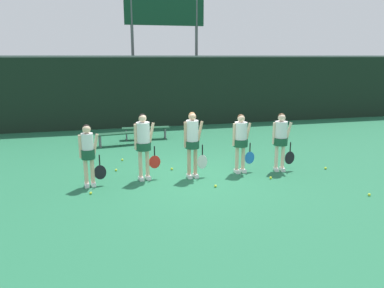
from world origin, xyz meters
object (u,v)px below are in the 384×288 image
(tennis_ball_5, at_px, (215,186))
(tennis_ball_6, at_px, (116,170))
(tennis_ball_2, at_px, (149,163))
(tennis_ball_3, at_px, (369,195))
(player_3, at_px, (241,138))
(bench_far, at_px, (146,129))
(tennis_ball_9, at_px, (172,169))
(bench_courtside, at_px, (119,135))
(tennis_ball_1, at_px, (326,168))
(player_2, at_px, (192,139))
(player_0, at_px, (88,151))
(tennis_ball_7, at_px, (91,193))
(tennis_ball_8, at_px, (271,178))
(tennis_ball_0, at_px, (122,160))
(scoreboard, at_px, (165,18))
(player_1, at_px, (143,141))
(tennis_ball_4, at_px, (98,167))
(player_4, at_px, (281,137))

(tennis_ball_5, bearing_deg, tennis_ball_6, 139.66)
(tennis_ball_2, relative_size, tennis_ball_3, 1.03)
(player_3, bearing_deg, bench_far, 106.80)
(tennis_ball_9, bearing_deg, player_3, -20.30)
(bench_courtside, height_order, bench_far, bench_far)
(tennis_ball_3, xyz_separation_m, tennis_ball_6, (-5.74, 3.51, 0.00))
(tennis_ball_1, xyz_separation_m, tennis_ball_3, (-0.25, -2.16, -0.00))
(player_2, bearing_deg, bench_courtside, 108.54)
(player_0, distance_m, tennis_ball_7, 1.09)
(player_2, height_order, tennis_ball_7, player_2)
(bench_far, relative_size, tennis_ball_2, 27.72)
(tennis_ball_9, bearing_deg, tennis_ball_8, -31.09)
(bench_far, relative_size, tennis_ball_6, 28.33)
(tennis_ball_3, bearing_deg, tennis_ball_1, 83.41)
(bench_courtside, distance_m, tennis_ball_9, 3.80)
(tennis_ball_0, bearing_deg, bench_far, 68.97)
(tennis_ball_3, bearing_deg, player_3, 132.32)
(player_2, xyz_separation_m, tennis_ball_1, (3.98, -0.26, -1.04))
(scoreboard, xyz_separation_m, tennis_ball_8, (1.04, -9.87, -5.00))
(tennis_ball_5, height_order, tennis_ball_9, tennis_ball_9)
(player_3, relative_size, tennis_ball_9, 23.41)
(player_1, height_order, tennis_ball_8, player_1)
(tennis_ball_4, bearing_deg, player_3, -19.57)
(player_1, bearing_deg, tennis_ball_0, 93.99)
(bench_far, distance_m, tennis_ball_6, 4.32)
(player_4, distance_m, tennis_ball_2, 4.05)
(player_0, bearing_deg, scoreboard, 63.40)
(bench_far, xyz_separation_m, player_4, (3.20, -5.18, 0.58))
(tennis_ball_0, relative_size, tennis_ball_3, 1.04)
(tennis_ball_3, height_order, tennis_ball_8, tennis_ball_8)
(player_2, bearing_deg, player_4, -3.34)
(player_3, relative_size, tennis_ball_0, 24.33)
(tennis_ball_1, xyz_separation_m, tennis_ball_9, (-4.40, 1.05, 0.00))
(tennis_ball_4, bearing_deg, tennis_ball_3, -32.19)
(player_0, height_order, tennis_ball_5, player_0)
(bench_courtside, xyz_separation_m, player_3, (3.14, -4.24, 0.60))
(scoreboard, relative_size, player_2, 3.56)
(player_0, distance_m, tennis_ball_1, 6.76)
(bench_courtside, bearing_deg, tennis_ball_1, -46.64)
(tennis_ball_1, bearing_deg, tennis_ball_9, 166.54)
(player_0, bearing_deg, tennis_ball_7, -93.71)
(player_1, xyz_separation_m, tennis_ball_8, (3.31, -0.83, -1.03))
(player_4, height_order, tennis_ball_7, player_4)
(player_4, xyz_separation_m, tennis_ball_8, (-0.59, -0.66, -0.96))
(player_3, xyz_separation_m, tennis_ball_1, (2.55, -0.37, -0.96))
(tennis_ball_0, xyz_separation_m, tennis_ball_1, (5.73, -2.41, 0.00))
(bench_far, xyz_separation_m, player_0, (-2.12, -5.19, 0.52))
(player_0, distance_m, player_4, 5.32)
(tennis_ball_3, bearing_deg, player_2, 147.06)
(tennis_ball_6, bearing_deg, tennis_ball_9, -10.65)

